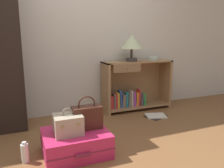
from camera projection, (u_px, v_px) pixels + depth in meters
ground_plane at (111, 158)px, 2.18m from camera, size 9.00×9.00×0.00m
back_wall at (71, 26)px, 3.28m from camera, size 6.40×0.10×2.60m
bookshelf at (134, 87)px, 3.61m from camera, size 1.11×0.34×0.78m
table_lamp at (132, 43)px, 3.40m from camera, size 0.33×0.33×0.39m
bowl at (154, 58)px, 3.63m from camera, size 0.15×0.15×0.06m
suitcase_large at (76, 143)px, 2.25m from camera, size 0.63×0.53×0.23m
train_case at (68, 124)px, 2.16m from camera, size 0.26×0.25×0.26m
handbag at (87, 117)px, 2.28m from camera, size 0.29×0.15×0.34m
bottle at (25, 153)px, 2.10m from camera, size 0.07×0.07×0.20m
open_book_on_floor at (156, 116)px, 3.32m from camera, size 0.36×0.33×0.02m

